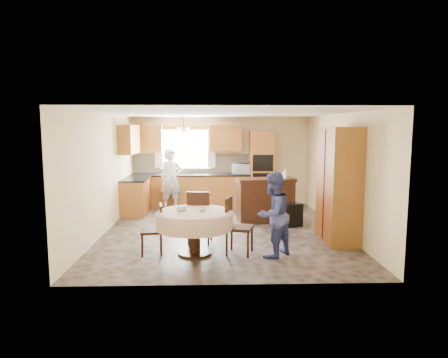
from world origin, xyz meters
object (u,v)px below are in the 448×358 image
dining_table (195,221)px  person_sink (171,180)px  sideboard (265,201)px  person_dining (273,215)px  chair_back (199,215)px  chair_right (235,223)px  chair_left (155,227)px  cupboard (339,185)px  oven_tower (261,169)px

dining_table → person_sink: person_sink is taller
sideboard → person_dining: person_dining is taller
chair_back → chair_right: 0.90m
dining_table → chair_left: chair_left is taller
person_sink → sideboard: bearing=-52.6°
chair_left → chair_right: bearing=79.7°
chair_left → person_dining: person_dining is taller
dining_table → chair_right: (0.71, 0.01, -0.04)m
sideboard → chair_right: bearing=-118.1°
sideboard → cupboard: (1.21, -1.62, 0.62)m
cupboard → chair_right: cupboard is taller
sideboard → chair_left: bearing=-142.3°
chair_right → person_sink: bearing=37.6°
cupboard → chair_right: size_ratio=2.21×
chair_right → dining_table: bearing=107.3°
cupboard → dining_table: cupboard is taller
cupboard → chair_back: (-2.70, -0.12, -0.55)m
chair_back → person_dining: 1.52m
chair_left → sideboard: bearing=127.1°
person_dining → chair_right: bearing=-59.3°
dining_table → chair_right: bearing=1.2°
oven_tower → chair_left: bearing=-119.3°
chair_back → person_sink: (-0.85, 3.18, 0.25)m
oven_tower → person_sink: (-2.49, -0.47, -0.24)m
chair_back → person_dining: bearing=155.5°
dining_table → person_sink: size_ratio=0.82×
oven_tower → dining_table: size_ratio=1.58×
chair_back → person_dining: size_ratio=0.70×
oven_tower → person_sink: bearing=-169.4°
sideboard → dining_table: (-1.56, -2.38, 0.11)m
oven_tower → sideboard: (-0.14, -1.91, -0.58)m
dining_table → chair_left: 0.70m
chair_back → person_sink: person_sink is taller
dining_table → person_dining: 1.36m
cupboard → chair_left: (-3.45, -0.71, -0.63)m
dining_table → chair_back: 0.64m
oven_tower → person_dining: 4.48m
cupboard → person_sink: (-3.56, 3.06, -0.29)m
chair_left → person_sink: 3.79m
sideboard → chair_left: sideboard is taller
person_sink → person_dining: bearing=-82.8°
sideboard → dining_table: sideboard is taller
sideboard → cupboard: 2.11m
dining_table → person_dining: size_ratio=0.92×
chair_back → person_sink: bearing=-67.6°
dining_table → cupboard: bearing=15.3°
person_dining → chair_left: bearing=-49.5°
sideboard → person_dining: (-0.21, -2.54, 0.24)m
dining_table → person_dining: (1.34, -0.16, 0.13)m
chair_back → person_dining: person_dining is taller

